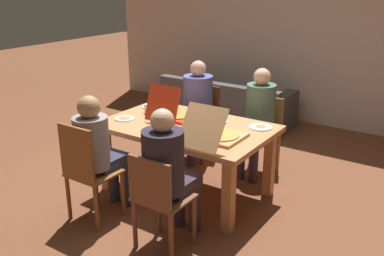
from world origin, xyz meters
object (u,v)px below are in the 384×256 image
Objects in this scene: chair_1 at (262,132)px; person_2 at (168,167)px; chair_3 at (201,119)px; chair_0 at (86,169)px; couch at (226,106)px; person_1 at (258,114)px; person_3 at (196,103)px; pizza_box_0 at (175,114)px; pizza_box_1 at (217,135)px; plate_3 at (217,121)px; person_0 at (97,146)px; plate_2 at (260,127)px; dining_table at (187,135)px; chair_2 at (158,198)px; drinking_glass_1 at (164,129)px; drinking_glass_0 at (148,109)px; plate_1 at (125,118)px; plate_0 at (153,106)px.

person_2 is at bearing -90.00° from chair_1.
chair_3 reaches higher than chair_1.
couch is at bearing 96.92° from chair_0.
person_1 reaches higher than chair_0.
person_3 is 2.45× the size of pizza_box_0.
person_2 is (0.83, 0.14, 0.18)m from chair_0.
couch is at bearing 105.33° from pizza_box_0.
pizza_box_1 reaches higher than plate_3.
plate_3 is 0.12× the size of couch.
person_0 is 5.15× the size of plate_2.
dining_table is 0.30m from pizza_box_0.
pizza_box_1 is 2.73× the size of plate_2.
plate_3 is (-0.19, 1.25, 0.28)m from chair_2.
person_0 is 0.65m from drinking_glass_1.
person_0 is at bearing -116.32° from person_1.
person_1 is (0.83, 1.83, 0.19)m from chair_0.
person_2 is at bearing -96.35° from pizza_box_1.
couch is at bearing 117.78° from pizza_box_1.
couch is (-1.23, 3.14, -0.46)m from person_2.
chair_0 reaches higher than drinking_glass_0.
plate_1 is at bearing -101.09° from chair_3.
plate_2 is (0.26, -0.62, 0.30)m from chair_1.
person_0 is 0.97× the size of person_3.
person_0 reaches higher than plate_3.
chair_1 is 1.01× the size of chair_2.
pizza_box_1 is (0.07, -1.15, 0.34)m from chair_1.
chair_1 is at bearing 53.42° from pizza_box_0.
plate_2 is 2.49m from couch.
person_2 is 1.24m from plate_1.
drinking_glass_0 is at bearing -142.90° from person_1.
chair_3 is 1.28m from plate_2.
drinking_glass_0 is (-0.98, -0.74, 0.08)m from person_1.
plate_3 is (-0.19, -0.71, 0.30)m from chair_1.
person_2 is at bearing -43.96° from drinking_glass_0.
person_1 is 1.85m from chair_2.
chair_2 reaches higher than plate_2.
plate_0 is at bearing 157.01° from pizza_box_1.
chair_1 reaches higher than drinking_glass_0.
drinking_glass_1 is (0.39, -1.28, 0.33)m from chair_3.
person_0 reaches higher than drinking_glass_0.
drinking_glass_1 is 0.05× the size of couch.
plate_1 is 0.91× the size of plate_2.
chair_0 is at bearing -120.63° from drinking_glass_1.
drinking_glass_1 is at bearing 59.37° from chair_0.
pizza_box_1 is 6.16× the size of drinking_glass_1.
plate_3 reaches higher than dining_table.
plate_3 is at bearing -63.00° from couch.
plate_0 is 0.89m from plate_3.
person_0 is 1.80m from chair_3.
chair_3 is (-0.43, 0.94, -0.17)m from dining_table.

